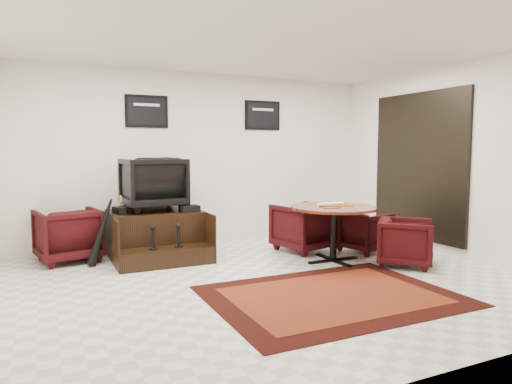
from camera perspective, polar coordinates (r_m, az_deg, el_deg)
ground at (r=5.52m, az=1.82°, el=-11.11°), size 6.00×6.00×0.00m
room_shell at (r=5.60m, az=5.05°, el=7.60°), size 6.02×5.02×2.81m
area_rug at (r=5.05m, az=9.50°, el=-12.67°), size 2.58×1.93×0.01m
shine_podium at (r=6.82m, az=-12.36°, el=-5.38°), size 1.30×1.33×0.67m
shine_chair at (r=6.86m, az=-12.75°, el=1.35°), size 0.88×0.83×0.87m
shoes_pair at (r=6.65m, az=-16.29°, el=-2.18°), size 0.28×0.31×0.10m
polish_kit at (r=6.64m, az=-8.30°, el=-2.06°), size 0.28×0.21×0.09m
umbrella_black at (r=6.48m, az=-18.75°, el=-4.66°), size 0.35×0.13×0.94m
umbrella_hooked at (r=6.59m, az=-18.81°, el=-4.66°), size 0.33×0.13×0.90m
armchair_side at (r=6.92m, az=-22.46°, el=-4.67°), size 0.92×0.88×0.82m
meeting_table at (r=6.42m, az=9.72°, el=-2.60°), size 1.19×1.19×0.78m
table_chair_back at (r=7.09m, az=6.02°, el=-4.07°), size 0.92×0.88×0.81m
table_chair_window at (r=7.21m, az=13.43°, el=-4.56°), size 0.75×0.79×0.68m
table_chair_corner at (r=6.47m, az=18.19°, el=-5.73°), size 0.93×0.93×0.70m
paper_roll at (r=6.46m, az=9.32°, el=-1.49°), size 0.42×0.06×0.05m
table_clutter at (r=6.42m, az=9.88°, el=-1.72°), size 0.57×0.34×0.01m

